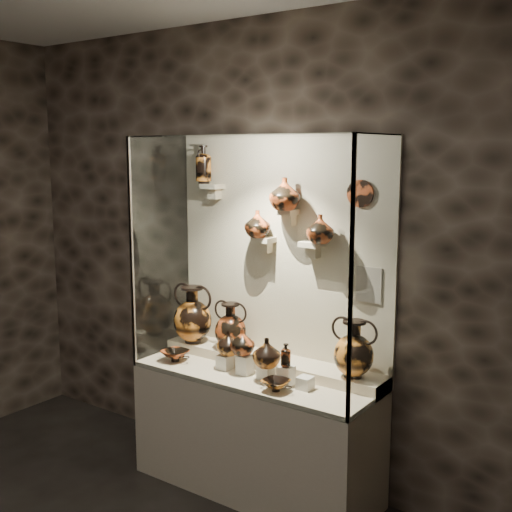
{
  "coord_description": "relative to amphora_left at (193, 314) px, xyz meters",
  "views": [
    {
      "loc": [
        2.39,
        -1.16,
        2.31
      ],
      "look_at": [
        -0.05,
        2.26,
        1.61
      ],
      "focal_mm": 45.0,
      "sensor_mm": 36.0,
      "label": 1
    }
  ],
  "objects": [
    {
      "name": "pedestal_e",
      "position": [
        1.07,
        -0.17,
        -0.24
      ],
      "size": [
        0.09,
        0.09,
        0.08
      ],
      "primitive_type": "cube",
      "color": "silver",
      "rests_on": "front_tier"
    },
    {
      "name": "front_tier",
      "position": [
        0.65,
        -0.12,
        -0.3
      ],
      "size": [
        1.68,
        0.58,
        0.03
      ],
      "primitive_type": "cube",
      "color": "beige",
      "rests_on": "plinth"
    },
    {
      "name": "pedestal_b",
      "position": [
        0.6,
        -0.17,
        -0.22
      ],
      "size": [
        0.09,
        0.09,
        0.13
      ],
      "primitive_type": "cube",
      "color": "silver",
      "rests_on": "front_tier"
    },
    {
      "name": "amphora_right",
      "position": [
        1.3,
        0.02,
        -0.03
      ],
      "size": [
        0.35,
        0.35,
        0.37
      ],
      "primitive_type": null,
      "rotation": [
        0.0,
        0.0,
        0.2
      ],
      "color": "orange",
      "rests_on": "rear_tier"
    },
    {
      "name": "ovoid_vase_a",
      "position": [
        0.53,
        0.08,
        0.7
      ],
      "size": [
        0.23,
        0.23,
        0.19
      ],
      "primitive_type": "imported",
      "rotation": [
        0.0,
        0.0,
        -0.35
      ],
      "color": "#9A3F1B",
      "rests_on": "bracket_ca"
    },
    {
      "name": "kylix_right",
      "position": [
        0.94,
        -0.3,
        -0.24
      ],
      "size": [
        0.22,
        0.19,
        0.09
      ],
      "primitive_type": null,
      "rotation": [
        0.0,
        0.0,
        0.02
      ],
      "color": "orange",
      "rests_on": "front_tier"
    },
    {
      "name": "glass_front",
      "position": [
        0.65,
        -0.42,
        0.49
      ],
      "size": [
        1.7,
        0.01,
        1.6
      ],
      "primitive_type": "cube",
      "color": "white",
      "rests_on": "plinth"
    },
    {
      "name": "plinth",
      "position": [
        0.65,
        -0.12,
        -0.71
      ],
      "size": [
        1.7,
        0.6,
        0.8
      ],
      "primitive_type": "cube",
      "color": "beige",
      "rests_on": "floor"
    },
    {
      "name": "lekythos_small",
      "position": [
        0.94,
        -0.18,
        -0.08
      ],
      "size": [
        0.08,
        0.08,
        0.17
      ],
      "primitive_type": null,
      "rotation": [
        0.0,
        0.0,
        -0.0
      ],
      "color": "#9A3F1B",
      "rests_on": "pedestal_d"
    },
    {
      "name": "jug_c",
      "position": [
        0.79,
        -0.18,
        -0.1
      ],
      "size": [
        0.22,
        0.22,
        0.19
      ],
      "primitive_type": "imported",
      "rotation": [
        0.0,
        0.0,
        0.18
      ],
      "color": "orange",
      "rests_on": "pedestal_c"
    },
    {
      "name": "wall_plate",
      "position": [
        1.25,
        0.17,
        0.93
      ],
      "size": [
        0.17,
        0.02,
        0.17
      ],
      "primitive_type": "cylinder",
      "rotation": [
        1.57,
        0.0,
        0.0
      ],
      "color": "#C04F25",
      "rests_on": "back_panel"
    },
    {
      "name": "rear_tier",
      "position": [
        0.65,
        0.06,
        -0.26
      ],
      "size": [
        1.7,
        0.25,
        0.1
      ],
      "primitive_type": "cube",
      "color": "beige",
      "rests_on": "plinth"
    },
    {
      "name": "glass_left",
      "position": [
        -0.19,
        -0.12,
        0.49
      ],
      "size": [
        0.01,
        0.6,
        1.6
      ],
      "primitive_type": "cube",
      "color": "white",
      "rests_on": "plinth"
    },
    {
      "name": "glass_top",
      "position": [
        0.65,
        -0.12,
        1.28
      ],
      "size": [
        1.7,
        0.6,
        0.01
      ],
      "primitive_type": "cube",
      "color": "white",
      "rests_on": "back_panel"
    },
    {
      "name": "glass_right",
      "position": [
        1.5,
        -0.12,
        0.49
      ],
      "size": [
        0.01,
        0.6,
        1.6
      ],
      "primitive_type": "cube",
      "color": "white",
      "rests_on": "plinth"
    },
    {
      "name": "jug_b",
      "position": [
        0.58,
        -0.17,
        -0.07
      ],
      "size": [
        0.19,
        0.19,
        0.17
      ],
      "primitive_type": "imported",
      "rotation": [
        0.0,
        0.0,
        -0.16
      ],
      "color": "#9A3F1B",
      "rests_on": "pedestal_b"
    },
    {
      "name": "lekythos_tall",
      "position": [
        0.03,
        0.11,
        1.11
      ],
      "size": [
        0.14,
        0.14,
        0.31
      ],
      "primitive_type": null,
      "rotation": [
        0.0,
        0.0,
        0.13
      ],
      "color": "orange",
      "rests_on": "bracket_ul"
    },
    {
      "name": "pedestal_c",
      "position": [
        0.77,
        -0.17,
        -0.24
      ],
      "size": [
        0.09,
        0.09,
        0.09
      ],
      "primitive_type": "cube",
      "color": "silver",
      "rests_on": "front_tier"
    },
    {
      "name": "bracket_ul",
      "position": [
        0.1,
        0.12,
        0.94
      ],
      "size": [
        0.14,
        0.12,
        0.04
      ],
      "primitive_type": "cube",
      "color": "beige",
      "rests_on": "back_panel"
    },
    {
      "name": "info_placard",
      "position": [
        1.32,
        0.17,
        0.35
      ],
      "size": [
        0.17,
        0.01,
        0.23
      ],
      "primitive_type": "cube",
      "color": "beige",
      "rests_on": "back_panel"
    },
    {
      "name": "bracket_ca",
      "position": [
        0.55,
        0.12,
        0.59
      ],
      "size": [
        0.14,
        0.12,
        0.04
      ],
      "primitive_type": "cube",
      "color": "beige",
      "rests_on": "back_panel"
    },
    {
      "name": "bracket_cb",
      "position": [
        0.75,
        0.12,
        0.79
      ],
      "size": [
        0.1,
        0.12,
        0.04
      ],
      "primitive_type": "cube",
      "color": "beige",
      "rests_on": "back_panel"
    },
    {
      "name": "ovoid_vase_c",
      "position": [
        1.02,
        0.08,
        0.7
      ],
      "size": [
        0.18,
        0.18,
        0.19
      ],
      "primitive_type": "imported",
      "rotation": [
        0.0,
        0.0,
        -0.03
      ],
      "color": "#9A3F1B",
      "rests_on": "bracket_cc"
    },
    {
      "name": "amphora_mid",
      "position": [
        0.33,
        0.03,
        -0.04
      ],
      "size": [
        0.34,
        0.34,
        0.34
      ],
      "primitive_type": null,
      "rotation": [
        0.0,
        0.0,
        0.32
      ],
      "color": "#9A3F1B",
      "rests_on": "rear_tier"
    },
    {
      "name": "wall_back",
      "position": [
        0.65,
        0.2,
        0.49
      ],
      "size": [
        5.0,
        0.02,
        3.2
      ],
      "primitive_type": "cube",
      "color": "black",
      "rests_on": "ground"
    },
    {
      "name": "kylix_left",
      "position": [
        0.04,
        -0.24,
        -0.23
      ],
      "size": [
        0.28,
        0.25,
        0.1
      ],
      "primitive_type": null,
      "rotation": [
        0.0,
        0.0,
        0.19
      ],
      "color": "#9A3F1B",
      "rests_on": "front_tier"
    },
    {
      "name": "frame_post_left",
      "position": [
        -0.19,
        -0.41,
        0.49
      ],
      "size": [
        0.02,
        0.02,
        1.6
      ],
      "primitive_type": "cube",
      "color": "gray",
      "rests_on": "plinth"
    },
    {
      "name": "amphora_left",
      "position": [
        0.0,
        0.0,
        0.0
      ],
      "size": [
        0.36,
        0.36,
        0.43
      ],
      "primitive_type": null,
      "rotation": [
        0.0,
        0.0,
        0.05
      ],
      "color": "orange",
      "rests_on": "rear_tier"
    },
    {
      "name": "ovoid_vase_b",
      "position": [
        0.76,
        0.07,
        0.91
      ],
      "size": [
        0.22,
        0.22,
        0.21
      ],
      "primitive_type": "imported",
      "rotation": [
        0.0,
        0.0,
        -0.1
      ],
      "color": "#9A3F1B",
      "rests_on": "bracket_cb"
    },
    {
      "name": "pedestal_a",
      "position": [
        0.43,
        -0.17,
        -0.23
      ],
      "size": [
        0.09,
        0.09,
        0.1
      ],
      "primitive_type": "cube",
      "color": "silver",
      "rests_on": "front_tier"
    },
    {
      "name": "back_panel",
      "position": [
        0.65,
        0.2,
        0.49
      ],
      "size": [
        1.7,
        0.03,
        1.6
      ],
      "primitive_type": "cube",
      "color": "beige",
      "rests_on": "plinth"
    },
    {
      "name": "pedestal_d",
      "position": [
        0.93,
        -0.17,
        -0.22
      ],
      "size": [
        0.09,
        0.09,
        0.12
      ],
      "primitive_type": "cube",
      "color": "silver",
      "rests_on": "front_tier"
    },
    {
      "name": "jug_a",
      "position": [
        0.45,
        -0.15,
        -0.1
      ],
      "size": [
        0.17,
        0.17,
        0.17
      ],
      "primitive_type": "imported",
      "rotation": [
        0.0,
        0.0,
        0.09
      ],
      "color": "orange",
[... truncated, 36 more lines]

